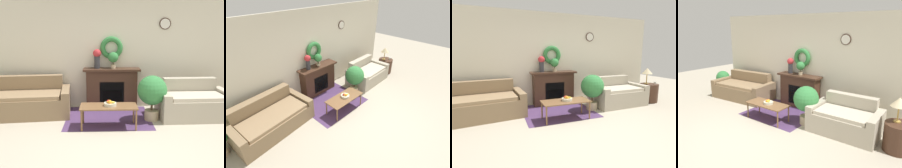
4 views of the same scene
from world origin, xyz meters
The scene contains 14 objects.
ground_plane centered at (0.00, 0.00, 0.00)m, with size 16.00×16.00×0.00m, color #ADA38E.
floor_rug centered at (-0.22, 1.65, 0.00)m, with size 1.82×1.60×0.01m.
wall_back centered at (0.00, 2.58, 1.35)m, with size 6.80×0.19×2.70m.
fireplace centered at (-0.11, 2.37, 0.50)m, with size 1.35×0.41×0.99m.
couch_left centered at (-2.08, 1.91, 0.31)m, with size 2.08×1.18×0.85m.
loveseat_right centered at (1.66, 1.64, 0.31)m, with size 1.57×0.95×0.82m.
coffee_table centered at (-0.22, 1.08, 0.40)m, with size 1.12×0.50×0.44m.
fruit_bowl centered at (-0.19, 1.08, 0.48)m, with size 0.25×0.25×0.12m.
side_table_by_loveseat centered at (2.80, 1.54, 0.28)m, with size 0.55×0.55×0.57m.
table_lamp centered at (2.74, 1.60, 0.96)m, with size 0.32×0.32×0.50m.
mug centered at (2.93, 1.45, 0.61)m, with size 0.08×0.08×0.08m.
vase_on_mantel_left centered at (-0.46, 2.38, 1.26)m, with size 0.19×0.19×0.46m.
potted_plant_on_mantel centered at (-0.08, 2.36, 1.24)m, with size 0.25×0.25×0.39m.
potted_plant_floor_by_loveseat centered at (0.71, 1.48, 0.61)m, with size 0.62×0.62×0.96m.
Camera 3 is at (-1.65, -2.58, 1.54)m, focal length 28.00 mm.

